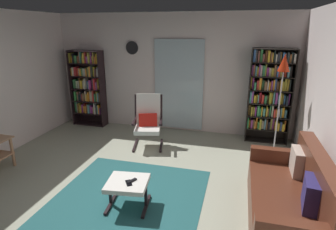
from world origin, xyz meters
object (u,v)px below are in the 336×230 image
(tv_remote, at_px, (132,181))
(wall_clock, at_px, (132,48))
(cell_phone, at_px, (129,183))
(bookshelf_near_sofa, at_px, (269,93))
(leather_sofa, at_px, (292,199))
(bookshelf_near_tv, at_px, (88,86))
(ottoman, at_px, (128,186))
(floor_lamp_by_shelf, at_px, (283,73))
(lounge_armchair, at_px, (148,119))

(tv_remote, xyz_separation_m, wall_clock, (-1.14, 2.99, 1.46))
(cell_phone, bearing_deg, wall_clock, 76.65)
(bookshelf_near_sofa, bearing_deg, leather_sofa, -87.34)
(bookshelf_near_tv, relative_size, ottoman, 3.09)
(bookshelf_near_sofa, xyz_separation_m, cell_phone, (-1.86, -2.88, -0.64))
(bookshelf_near_tv, relative_size, tv_remote, 12.41)
(bookshelf_near_tv, bearing_deg, floor_lamp_by_shelf, -9.28)
(bookshelf_near_tv, distance_m, wall_clock, 1.43)
(leather_sofa, distance_m, tv_remote, 1.97)
(lounge_armchair, bearing_deg, bookshelf_near_tv, 155.15)
(lounge_armchair, bearing_deg, wall_clock, 124.87)
(leather_sofa, bearing_deg, cell_phone, -172.56)
(bookshelf_near_tv, relative_size, floor_lamp_by_shelf, 0.96)
(bookshelf_near_tv, xyz_separation_m, bookshelf_near_sofa, (4.07, -0.02, 0.07))
(lounge_armchair, distance_m, wall_clock, 1.77)
(ottoman, distance_m, wall_clock, 3.54)
(tv_remote, bearing_deg, floor_lamp_by_shelf, 76.42)
(leather_sofa, bearing_deg, wall_clock, 138.06)
(bookshelf_near_tv, height_order, wall_clock, wall_clock)
(leather_sofa, xyz_separation_m, wall_clock, (-3.09, 2.78, 1.53))
(bookshelf_near_tv, bearing_deg, cell_phone, -52.56)
(lounge_armchair, height_order, wall_clock, wall_clock)
(tv_remote, bearing_deg, lounge_armchair, 131.48)
(lounge_armchair, relative_size, floor_lamp_by_shelf, 0.55)
(bookshelf_near_sofa, bearing_deg, cell_phone, -122.84)
(tv_remote, height_order, wall_clock, wall_clock)
(leather_sofa, relative_size, floor_lamp_by_shelf, 0.96)
(ottoman, height_order, floor_lamp_by_shelf, floor_lamp_by_shelf)
(ottoman, bearing_deg, wall_clock, 109.78)
(bookshelf_near_sofa, relative_size, ottoman, 3.29)
(bookshelf_near_tv, xyz_separation_m, leather_sofa, (4.19, -2.63, -0.64))
(lounge_armchair, bearing_deg, cell_phone, -77.99)
(leather_sofa, bearing_deg, lounge_armchair, 143.17)
(ottoman, distance_m, tv_remote, 0.10)
(tv_remote, distance_m, wall_clock, 3.52)
(lounge_armchair, xyz_separation_m, ottoman, (0.40, -2.03, -0.22))
(leather_sofa, xyz_separation_m, cell_phone, (-1.98, -0.26, 0.07))
(bookshelf_near_sofa, relative_size, floor_lamp_by_shelf, 1.03)
(lounge_armchair, bearing_deg, bookshelf_near_sofa, 19.34)
(ottoman, height_order, cell_phone, cell_phone)
(lounge_armchair, xyz_separation_m, cell_phone, (0.44, -2.07, -0.15))
(leather_sofa, xyz_separation_m, lounge_armchair, (-2.42, 1.81, 0.22))
(floor_lamp_by_shelf, bearing_deg, leather_sofa, -89.93)
(bookshelf_near_tv, bearing_deg, leather_sofa, -32.13)
(leather_sofa, height_order, tv_remote, leather_sofa)
(ottoman, bearing_deg, cell_phone, -48.70)
(cell_phone, distance_m, floor_lamp_by_shelf, 3.18)
(leather_sofa, bearing_deg, ottoman, -173.89)
(tv_remote, distance_m, floor_lamp_by_shelf, 3.13)
(leather_sofa, height_order, floor_lamp_by_shelf, floor_lamp_by_shelf)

